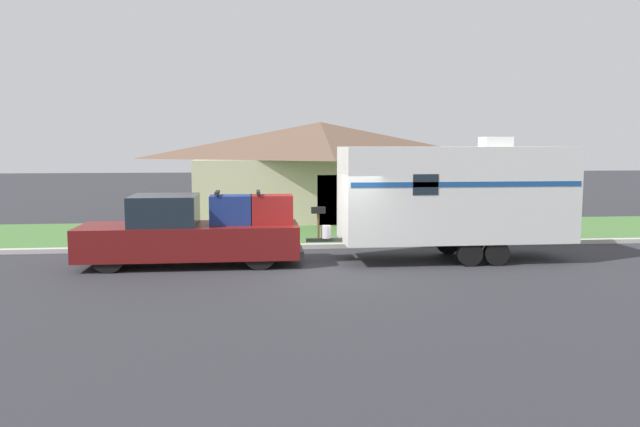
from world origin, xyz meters
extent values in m
plane|color=#2D2D33|center=(0.00, 0.00, 0.00)|extent=(120.00, 120.00, 0.00)
cube|color=beige|center=(0.00, 3.75, 0.07)|extent=(80.00, 0.30, 0.14)
cube|color=#477538|center=(0.00, 7.40, 0.01)|extent=(80.00, 7.00, 0.03)
cube|color=beige|center=(0.96, 12.67, 1.35)|extent=(11.10, 6.89, 2.70)
pyramid|color=brown|center=(0.96, 12.67, 3.53)|extent=(11.99, 7.44, 1.66)
cube|color=#4C3828|center=(0.96, 9.25, 1.05)|extent=(1.00, 0.06, 2.10)
cylinder|color=black|center=(-5.93, 0.49, 0.45)|extent=(0.90, 0.28, 0.90)
cylinder|color=black|center=(-5.93, 2.12, 0.45)|extent=(0.90, 0.28, 0.90)
cylinder|color=black|center=(-2.00, 0.49, 0.45)|extent=(0.90, 0.28, 0.90)
cylinder|color=black|center=(-2.00, 2.12, 0.45)|extent=(0.90, 0.28, 0.90)
cube|color=maroon|center=(-5.19, 1.31, 0.69)|extent=(3.40, 1.99, 0.89)
cube|color=#19232D|center=(-4.57, 1.31, 1.55)|extent=(1.77, 1.83, 0.82)
cube|color=maroon|center=(-2.20, 1.31, 0.69)|extent=(2.56, 1.99, 0.89)
cube|color=#333333|center=(-0.86, 1.31, 0.37)|extent=(0.12, 1.79, 0.20)
cube|color=navy|center=(-2.77, 1.31, 1.53)|extent=(1.15, 0.84, 0.80)
cube|color=black|center=(-3.14, 1.31, 2.01)|extent=(0.10, 0.92, 0.08)
cube|color=maroon|center=(-1.64, 1.31, 1.53)|extent=(1.15, 0.84, 0.80)
cube|color=black|center=(-2.01, 1.31, 2.01)|extent=(0.10, 0.92, 0.08)
cylinder|color=black|center=(3.76, 0.33, 0.35)|extent=(0.69, 0.22, 0.69)
cylinder|color=black|center=(3.76, 2.28, 0.35)|extent=(0.69, 0.22, 0.69)
cylinder|color=black|center=(4.53, 0.33, 0.35)|extent=(0.69, 0.22, 0.69)
cylinder|color=black|center=(4.53, 2.28, 0.35)|extent=(0.69, 0.22, 0.69)
cube|color=silver|center=(3.62, 1.31, 1.93)|extent=(6.54, 2.23, 2.68)
cube|color=navy|center=(3.62, 0.18, 2.27)|extent=(6.41, 0.01, 0.14)
cube|color=#383838|center=(-0.16, 1.31, 0.64)|extent=(1.02, 0.12, 0.10)
cylinder|color=silver|center=(-0.11, 1.31, 0.87)|extent=(0.28, 0.28, 0.36)
cube|color=silver|center=(4.80, 1.31, 3.41)|extent=(0.80, 0.68, 0.28)
cube|color=#19232D|center=(2.44, 0.18, 2.27)|extent=(0.70, 0.01, 0.56)
cylinder|color=brown|center=(0.04, 4.86, 0.50)|extent=(0.09, 0.09, 1.01)
cube|color=black|center=(0.04, 4.86, 1.12)|extent=(0.48, 0.20, 0.22)
camera|label=1|loc=(-2.15, -16.05, 3.33)|focal=35.00mm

